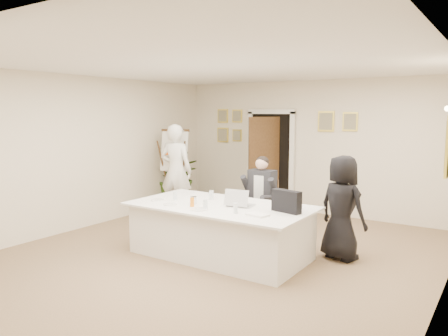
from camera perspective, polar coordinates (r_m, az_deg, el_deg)
floor at (r=6.66m, az=-0.98°, el=-11.40°), size 7.00×7.00×0.00m
ceiling at (r=6.34m, az=-1.04°, el=13.32°), size 6.00×7.00×0.02m
wall_back at (r=9.43m, az=11.14°, el=2.68°), size 6.00×0.10×2.80m
wall_left at (r=8.41m, az=-18.12°, el=1.92°), size 0.10×7.00×2.80m
wall_right at (r=5.28m, az=26.93°, el=-1.48°), size 0.10×7.00×2.80m
doorway at (r=9.67m, az=5.84°, el=0.77°), size 1.14×0.86×2.20m
pictures_back_wall at (r=9.71m, az=6.75°, el=5.55°), size 3.40×0.06×0.80m
conference_table at (r=6.56m, az=-0.45°, el=-8.09°), size 2.70×1.44×0.78m
seated_man at (r=7.42m, az=4.80°, el=-3.79°), size 0.67×0.71×1.42m
flip_chart at (r=9.50m, az=-6.23°, el=-0.80°), size 0.63×0.45×1.74m
standing_man at (r=8.93m, az=-6.29°, el=-0.38°), size 0.77×0.58×1.90m
standing_woman at (r=6.56m, az=15.15°, el=-5.03°), size 0.86×0.70×1.53m
potted_palm at (r=10.10m, az=-6.07°, el=-1.07°), size 1.33×1.19×1.35m
laptop at (r=6.38m, az=2.23°, el=-3.72°), size 0.42×0.43×0.28m
laptop_bag at (r=6.02m, az=8.15°, el=-4.32°), size 0.45×0.21×0.31m
paper_stack at (r=5.81m, az=4.43°, el=-6.11°), size 0.30×0.24×0.03m
plate_left at (r=6.86m, az=-8.68°, el=-4.16°), size 0.25×0.25×0.01m
plate_mid at (r=6.52m, az=-7.09°, el=-4.73°), size 0.23×0.23×0.01m
plate_near at (r=6.15m, az=-3.25°, el=-5.41°), size 0.24×0.24×0.01m
glass_a at (r=6.83m, az=-6.38°, el=-3.63°), size 0.07×0.07×0.14m
glass_b at (r=6.16m, az=-2.45°, el=-4.78°), size 0.07×0.07×0.14m
glass_c at (r=5.92m, az=1.53°, el=-5.27°), size 0.07×0.07×0.14m
glass_d at (r=6.85m, az=-1.66°, el=-3.56°), size 0.08×0.08×0.14m
oj_glass at (r=6.35m, az=-4.18°, el=-4.49°), size 0.08×0.08×0.13m
steel_jug at (r=6.54m, az=-4.00°, el=-4.23°), size 0.11×0.11×0.11m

